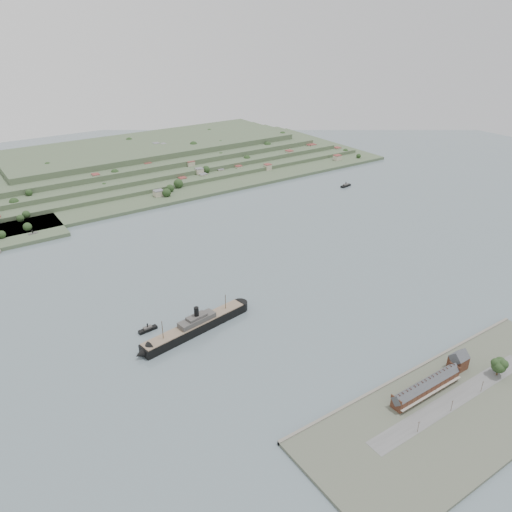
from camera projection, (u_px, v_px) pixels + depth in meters
ground at (279, 282)px, 443.02m from camera, size 1400.00×1400.00×0.00m
near_shore at (460, 405)px, 303.90m from camera, size 220.00×80.00×2.60m
terrace_row at (426, 387)px, 310.20m from camera, size 55.60×9.80×11.07m
gabled_building at (459, 360)px, 331.38m from camera, size 10.40×10.18×14.09m
far_peninsula at (138, 163)px, 743.61m from camera, size 760.00×309.00×30.00m
steamship at (193, 328)px, 371.58m from camera, size 101.47×27.10×24.44m
tugboat at (148, 329)px, 375.03m from camera, size 14.80×5.02×6.54m
ferry_west at (33, 235)px, 529.77m from camera, size 21.24×9.27×7.71m
ferry_east at (346, 185)px, 680.49m from camera, size 18.29×7.94×6.64m
fig_tree at (500, 365)px, 323.84m from camera, size 11.77×10.19×13.13m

